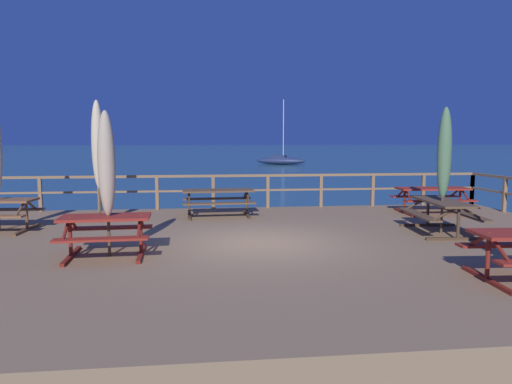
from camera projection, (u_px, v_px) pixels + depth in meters
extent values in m
plane|color=#2D5B6B|center=(260.00, 275.00, 9.99)|extent=(600.00, 600.00, 0.00)
cube|color=#846647|center=(260.00, 259.00, 9.95)|extent=(16.14, 10.59, 0.70)
cube|color=brown|center=(241.00, 176.00, 14.88)|extent=(15.84, 0.09, 0.08)
cube|color=brown|center=(241.00, 190.00, 14.93)|extent=(15.84, 0.07, 0.06)
cube|color=brown|center=(40.00, 194.00, 14.24)|extent=(0.10, 0.10, 1.05)
cube|color=brown|center=(99.00, 194.00, 14.44)|extent=(0.10, 0.10, 1.05)
cube|color=brown|center=(157.00, 193.00, 14.64)|extent=(0.10, 0.10, 1.05)
cube|color=brown|center=(213.00, 192.00, 14.84)|extent=(0.10, 0.10, 1.05)
cube|color=brown|center=(268.00, 192.00, 15.04)|extent=(0.10, 0.10, 1.05)
cube|color=brown|center=(321.00, 191.00, 15.24)|extent=(0.10, 0.10, 1.05)
cube|color=brown|center=(373.00, 190.00, 15.44)|extent=(0.10, 0.10, 1.05)
cube|color=brown|center=(423.00, 190.00, 15.64)|extent=(0.10, 0.10, 1.05)
cube|color=brown|center=(472.00, 189.00, 15.84)|extent=(0.10, 0.10, 1.05)
cube|color=brown|center=(505.00, 195.00, 14.14)|extent=(0.10, 0.10, 1.05)
cube|color=brown|center=(472.00, 189.00, 15.84)|extent=(0.10, 0.10, 1.05)
cube|color=maroon|center=(105.00, 217.00, 8.68)|extent=(1.67, 0.84, 0.05)
cube|color=maroon|center=(101.00, 239.00, 8.16)|extent=(1.65, 0.36, 0.04)
cube|color=maroon|center=(110.00, 228.00, 9.26)|extent=(1.65, 0.36, 0.04)
cube|color=maroon|center=(71.00, 256.00, 8.65)|extent=(0.15, 1.40, 0.06)
cylinder|color=maroon|center=(70.00, 238.00, 8.62)|extent=(0.07, 0.07, 0.74)
cylinder|color=maroon|center=(66.00, 229.00, 8.32)|extent=(0.09, 0.63, 0.37)
cylinder|color=maroon|center=(73.00, 224.00, 8.87)|extent=(0.09, 0.63, 0.37)
cube|color=maroon|center=(141.00, 253.00, 8.86)|extent=(0.15, 1.40, 0.06)
cylinder|color=maroon|center=(141.00, 236.00, 8.82)|extent=(0.07, 0.07, 0.74)
cylinder|color=maroon|center=(139.00, 227.00, 8.52)|extent=(0.09, 0.63, 0.37)
cylinder|color=maroon|center=(142.00, 222.00, 9.07)|extent=(0.09, 0.63, 0.37)
cube|color=brown|center=(443.00, 202.00, 10.91)|extent=(0.93, 2.09, 0.05)
cube|color=brown|center=(465.00, 214.00, 10.95)|extent=(0.45, 2.05, 0.04)
cube|color=brown|center=(418.00, 214.00, 10.92)|extent=(0.45, 2.05, 0.04)
cube|color=#432F1F|center=(458.00, 239.00, 10.15)|extent=(1.40, 0.20, 0.06)
cylinder|color=#432F1F|center=(458.00, 224.00, 10.12)|extent=(0.07, 0.07, 0.74)
cylinder|color=#432F1F|center=(471.00, 213.00, 10.10)|extent=(0.63, 0.11, 0.37)
cylinder|color=#432F1F|center=(446.00, 214.00, 10.08)|extent=(0.63, 0.11, 0.37)
cube|color=#432F1F|center=(427.00, 225.00, 11.81)|extent=(1.40, 0.20, 0.06)
cylinder|color=#432F1F|center=(428.00, 212.00, 11.78)|extent=(0.07, 0.07, 0.74)
cylinder|color=#432F1F|center=(439.00, 203.00, 11.76)|extent=(0.63, 0.11, 0.37)
cylinder|color=#432F1F|center=(417.00, 203.00, 11.74)|extent=(0.63, 0.11, 0.37)
cube|color=brown|center=(7.00, 209.00, 11.72)|extent=(1.80, 0.39, 0.04)
cube|color=brown|center=(27.00, 229.00, 11.25)|extent=(0.17, 1.40, 0.06)
cylinder|color=brown|center=(27.00, 215.00, 11.21)|extent=(0.07, 0.07, 0.74)
cylinder|color=brown|center=(21.00, 208.00, 10.91)|extent=(0.10, 0.63, 0.37)
cylinder|color=brown|center=(31.00, 205.00, 11.46)|extent=(0.10, 0.63, 0.37)
cube|color=maroon|center=(433.00, 189.00, 13.90)|extent=(2.11, 0.85, 0.05)
cube|color=maroon|center=(441.00, 201.00, 13.37)|extent=(2.08, 0.37, 0.04)
cube|color=maroon|center=(424.00, 196.00, 14.48)|extent=(2.08, 0.37, 0.04)
cube|color=maroon|center=(404.00, 212.00, 13.92)|extent=(0.14, 1.40, 0.06)
cylinder|color=maroon|center=(404.00, 201.00, 13.88)|extent=(0.07, 0.07, 0.74)
cylinder|color=maroon|center=(408.00, 195.00, 13.58)|extent=(0.08, 0.63, 0.37)
cylinder|color=maroon|center=(401.00, 193.00, 14.13)|extent=(0.08, 0.63, 0.37)
cube|color=maroon|center=(459.00, 212.00, 14.03)|extent=(0.14, 1.40, 0.06)
cylinder|color=maroon|center=(460.00, 201.00, 13.99)|extent=(0.07, 0.07, 0.74)
cylinder|color=maroon|center=(465.00, 194.00, 13.69)|extent=(0.08, 0.63, 0.37)
cylinder|color=maroon|center=(456.00, 192.00, 14.25)|extent=(0.08, 0.63, 0.37)
cube|color=maroon|center=(487.00, 280.00, 7.18)|extent=(0.16, 1.40, 0.06)
cylinder|color=maroon|center=(488.00, 258.00, 7.14)|extent=(0.07, 0.07, 0.74)
cylinder|color=maroon|center=(499.00, 248.00, 6.84)|extent=(0.09, 0.63, 0.37)
cylinder|color=maroon|center=(479.00, 240.00, 7.39)|extent=(0.09, 0.63, 0.37)
cube|color=brown|center=(218.00, 191.00, 13.34)|extent=(2.04, 0.84, 0.05)
cube|color=brown|center=(220.00, 203.00, 12.82)|extent=(2.02, 0.36, 0.04)
cube|color=brown|center=(217.00, 199.00, 13.92)|extent=(2.02, 0.36, 0.04)
cube|color=#432F1F|center=(189.00, 216.00, 13.29)|extent=(0.14, 1.40, 0.06)
cylinder|color=#432F1F|center=(189.00, 204.00, 13.25)|extent=(0.07, 0.07, 0.74)
cylinder|color=#432F1F|center=(189.00, 197.00, 12.95)|extent=(0.08, 0.63, 0.37)
cylinder|color=#432F1F|center=(189.00, 195.00, 13.50)|extent=(0.08, 0.63, 0.37)
cube|color=#432F1F|center=(247.00, 214.00, 13.54)|extent=(0.14, 1.40, 0.06)
cylinder|color=#432F1F|center=(247.00, 203.00, 13.51)|extent=(0.07, 0.07, 0.74)
cylinder|color=#432F1F|center=(248.00, 196.00, 13.21)|extent=(0.08, 0.63, 0.37)
cylinder|color=#432F1F|center=(245.00, 194.00, 13.76)|extent=(0.08, 0.63, 0.37)
cylinder|color=#4C3828|center=(107.00, 188.00, 8.63)|extent=(0.06, 0.06, 2.57)
ellipsoid|color=tan|center=(106.00, 164.00, 8.58)|extent=(0.32, 0.32, 1.96)
cylinder|color=#685B4C|center=(107.00, 172.00, 8.60)|extent=(0.21, 0.21, 0.05)
cone|color=#4C3828|center=(105.00, 114.00, 8.48)|extent=(0.10, 0.10, 0.14)
cylinder|color=#4C3828|center=(443.00, 174.00, 10.78)|extent=(0.06, 0.06, 2.78)
ellipsoid|color=#4C704C|center=(444.00, 153.00, 10.72)|extent=(0.32, 0.32, 2.11)
cylinder|color=#2D432D|center=(444.00, 160.00, 10.74)|extent=(0.21, 0.21, 0.05)
cone|color=#4C3828|center=(446.00, 111.00, 10.62)|extent=(0.10, 0.10, 0.14)
cylinder|color=#4C3828|center=(98.00, 165.00, 12.19)|extent=(0.06, 0.06, 3.04)
ellipsoid|color=#CCB793|center=(98.00, 145.00, 12.13)|extent=(0.32, 0.32, 2.31)
cylinder|color=#7A6E58|center=(98.00, 151.00, 12.15)|extent=(0.21, 0.21, 0.05)
cone|color=#4C3828|center=(96.00, 104.00, 12.01)|extent=(0.10, 0.10, 0.14)
ellipsoid|color=navy|center=(281.00, 161.00, 56.00)|extent=(6.18, 3.87, 0.90)
cube|color=#202949|center=(278.00, 157.00, 56.03)|extent=(2.08, 1.70, 0.36)
cylinder|color=silver|center=(283.00, 129.00, 55.50)|extent=(0.10, 0.10, 7.00)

